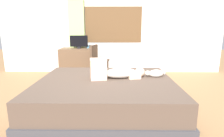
% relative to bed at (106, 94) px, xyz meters
% --- Properties ---
extents(ground_plane, '(16.00, 16.00, 0.00)m').
position_rel_bed_xyz_m(ground_plane, '(0.05, -0.04, -0.23)').
color(ground_plane, olive).
extents(back_wall_with_window, '(6.40, 0.14, 2.90)m').
position_rel_bed_xyz_m(back_wall_with_window, '(0.05, 2.53, 1.22)').
color(back_wall_with_window, silver).
rests_on(back_wall_with_window, ground).
extents(bed, '(2.26, 1.95, 0.47)m').
position_rel_bed_xyz_m(bed, '(0.00, 0.00, 0.00)').
color(bed, '#38383D').
rests_on(bed, ground).
extents(person_lying, '(0.94, 0.41, 0.34)m').
position_rel_bed_xyz_m(person_lying, '(0.15, 0.13, 0.35)').
color(person_lying, silver).
rests_on(person_lying, bed).
extents(cat, '(0.36, 0.14, 0.21)m').
position_rel_bed_xyz_m(cat, '(0.85, 0.20, 0.31)').
color(cat, silver).
rests_on(cat, bed).
extents(desk, '(0.90, 0.56, 0.74)m').
position_rel_bed_xyz_m(desk, '(-0.89, 2.13, 0.14)').
color(desk, brown).
rests_on(desk, ground).
extents(tv_monitor, '(0.48, 0.10, 0.35)m').
position_rel_bed_xyz_m(tv_monitor, '(-0.82, 2.13, 0.69)').
color(tv_monitor, black).
rests_on(tv_monitor, desk).
extents(cup, '(0.07, 0.07, 0.08)m').
position_rel_bed_xyz_m(cup, '(-0.59, 2.20, 0.55)').
color(cup, teal).
rests_on(cup, desk).
extents(chair_by_desk, '(0.48, 0.48, 0.86)m').
position_rel_bed_xyz_m(chair_by_desk, '(-0.29, 1.85, 0.28)').
color(chair_by_desk, '#4C3828').
rests_on(chair_by_desk, ground).
extents(curtain_left, '(0.44, 0.06, 2.43)m').
position_rel_bed_xyz_m(curtain_left, '(-0.92, 2.41, 0.98)').
color(curtain_left, '#ADCC75').
rests_on(curtain_left, ground).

